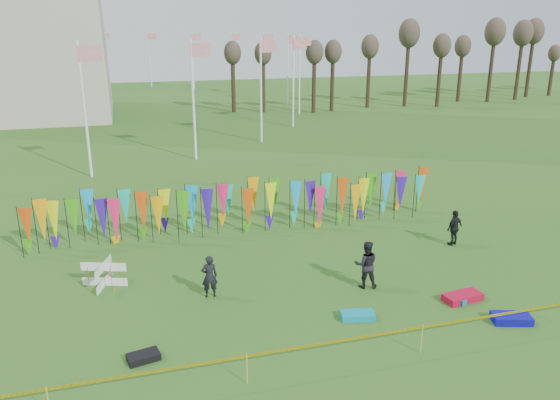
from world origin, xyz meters
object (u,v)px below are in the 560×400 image
object	(u,v)px
person_left	(209,276)
person_right	(454,228)
kite_bag_black	(144,357)
kite_bag_teal	(466,296)
person_mid	(366,264)
kite_bag_red	(463,297)
kite_bag_turquoise	(358,315)
box_kite	(104,274)
kite_bag_blue	(511,318)

from	to	relation	value
person_left	person_right	bearing A→B (deg)	-169.60
person_right	kite_bag_black	xyz separation A→B (m)	(-12.94, -4.90, -0.66)
person_left	person_right	xyz separation A→B (m)	(10.57, 1.72, 0.01)
person_left	kite_bag_teal	distance (m)	8.68
person_left	person_mid	distance (m)	5.44
person_right	kite_bag_teal	size ratio (longest dim) A/B	1.36
person_left	kite_bag_red	bearing A→B (deg)	163.07
kite_bag_teal	person_right	bearing A→B (deg)	61.79
person_mid	kite_bag_teal	world-z (taller)	person_mid
person_left	kite_bag_turquoise	bearing A→B (deg)	147.96
box_kite	person_left	size ratio (longest dim) A/B	0.61
person_mid	kite_bag_turquoise	size ratio (longest dim) A/B	1.64
person_right	kite_bag_teal	distance (m)	4.94
person_left	kite_bag_blue	xyz separation A→B (m)	(8.74, -4.30, -0.63)
kite_bag_teal	box_kite	bearing A→B (deg)	159.38
box_kite	person_mid	size ratio (longest dim) A/B	0.53
box_kite	kite_bag_red	xyz separation A→B (m)	(11.56, -4.45, -0.34)
person_mid	kite_bag_teal	xyz separation A→B (m)	(2.88, -1.79, -0.75)
person_mid	kite_bag_black	distance (m)	8.14
person_right	kite_bag_red	size ratio (longest dim) A/B	1.14
person_right	kite_bag_blue	distance (m)	6.32
person_mid	kite_bag_blue	distance (m)	4.90
box_kite	person_left	bearing A→B (deg)	-27.55
box_kite	kite_bag_blue	xyz separation A→B (m)	(12.19, -6.10, -0.34)
person_left	kite_bag_turquoise	size ratio (longest dim) A/B	1.43
box_kite	kite_bag_black	distance (m)	5.12
person_right	kite_bag_blue	bearing A→B (deg)	52.80
person_left	kite_bag_black	bearing A→B (deg)	54.55
kite_bag_turquoise	box_kite	bearing A→B (deg)	149.25
person_right	kite_bag_red	bearing A→B (deg)	40.29
box_kite	kite_bag_turquoise	bearing A→B (deg)	-30.75
kite_bag_turquoise	kite_bag_teal	distance (m)	4.04
box_kite	person_mid	distance (m)	9.22
person_left	person_mid	size ratio (longest dim) A/B	0.87
kite_bag_blue	kite_bag_red	bearing A→B (deg)	111.02
kite_bag_red	kite_bag_teal	distance (m)	0.16
kite_bag_turquoise	person_right	bearing A→B (deg)	35.21
person_right	kite_bag_turquoise	size ratio (longest dim) A/B	1.45
box_kite	kite_bag_turquoise	xyz separation A→B (m)	(7.68, -4.57, -0.35)
kite_bag_turquoise	kite_bag_black	size ratio (longest dim) A/B	1.21
box_kite	kite_bag_turquoise	size ratio (longest dim) A/B	0.87
kite_bag_red	kite_bag_turquoise	bearing A→B (deg)	-178.32
person_right	kite_bag_blue	world-z (taller)	person_right
box_kite	kite_bag_turquoise	distance (m)	8.94
kite_bag_turquoise	kite_bag_blue	size ratio (longest dim) A/B	0.90
person_left	kite_bag_teal	bearing A→B (deg)	163.68
box_kite	kite_bag_black	bearing A→B (deg)	-77.73
kite_bag_blue	kite_bag_turquoise	bearing A→B (deg)	161.24
kite_bag_teal	person_mid	bearing A→B (deg)	148.05
person_left	kite_bag_red	xyz separation A→B (m)	(8.10, -2.65, -0.63)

